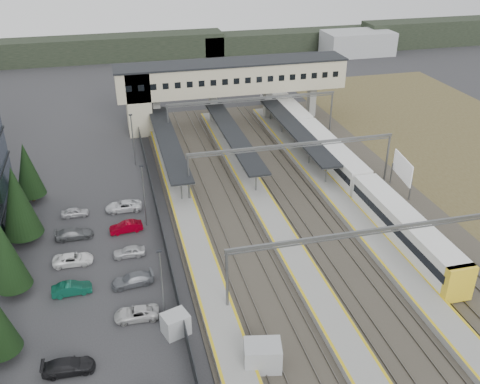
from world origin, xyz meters
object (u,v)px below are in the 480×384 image
object	(u,v)px
billboard	(402,169)
relay_cabin_far	(176,324)
relay_cabin_near	(263,356)
footbridge	(217,81)
train	(331,156)

from	to	relation	value
billboard	relay_cabin_far	bearing A→B (deg)	-149.25
relay_cabin_near	relay_cabin_far	xyz separation A→B (m)	(-6.43, 5.99, -0.24)
footbridge	relay_cabin_near	bearing A→B (deg)	-98.34
relay_cabin_near	billboard	xyz separation A→B (m)	(27.06, 25.91, 2.20)
relay_cabin_far	train	world-z (taller)	train
relay_cabin_far	billboard	size ratio (longest dim) A/B	0.46
footbridge	billboard	world-z (taller)	footbridge
billboard	relay_cabin_near	bearing A→B (deg)	-136.24
relay_cabin_far	train	xyz separation A→B (m)	(27.18, 29.03, 1.16)
train	billboard	xyz separation A→B (m)	(6.31, -9.11, 1.29)
relay_cabin_far	train	size ratio (longest dim) A/B	0.04
relay_cabin_near	footbridge	size ratio (longest dim) A/B	0.09
train	billboard	world-z (taller)	billboard
relay_cabin_near	footbridge	bearing A→B (deg)	81.66
footbridge	train	size ratio (longest dim) A/B	0.63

